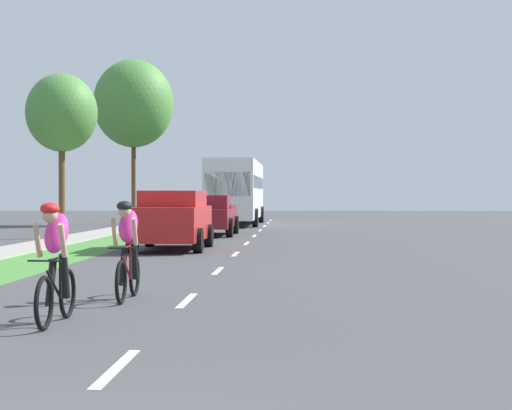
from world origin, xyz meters
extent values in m
plane|color=#424244|center=(0.00, 20.00, 0.00)|extent=(120.00, 120.00, 0.00)
cube|color=#478438|center=(-4.78, 20.00, 0.00)|extent=(2.11, 70.00, 0.01)
cube|color=#9E998E|center=(-6.68, 20.00, 0.00)|extent=(1.68, 70.00, 0.10)
cube|color=white|center=(0.00, 3.64, 0.00)|extent=(0.12, 1.80, 0.01)
cube|color=white|center=(0.00, 8.73, 0.00)|extent=(0.12, 1.80, 0.01)
cube|color=white|center=(0.00, 13.82, 0.00)|extent=(0.12, 1.80, 0.01)
cube|color=white|center=(0.00, 18.91, 0.00)|extent=(0.12, 1.80, 0.01)
cube|color=white|center=(0.00, 24.00, 0.00)|extent=(0.12, 1.80, 0.01)
cube|color=white|center=(0.00, 29.09, 0.00)|extent=(0.12, 1.80, 0.01)
cube|color=white|center=(0.00, 34.18, 0.00)|extent=(0.12, 1.80, 0.01)
cube|color=white|center=(0.00, 39.27, 0.00)|extent=(0.12, 1.80, 0.01)
cube|color=white|center=(0.00, 44.36, 0.00)|extent=(0.12, 1.80, 0.01)
cube|color=white|center=(0.00, 49.45, 0.00)|extent=(0.12, 1.80, 0.01)
torus|color=black|center=(-1.37, 6.80, 0.34)|extent=(0.06, 0.68, 0.68)
torus|color=black|center=(-1.37, 5.76, 0.34)|extent=(0.06, 0.68, 0.68)
cylinder|color=black|center=(-1.37, 6.18, 0.52)|extent=(0.04, 0.59, 0.43)
cylinder|color=black|center=(-1.37, 6.46, 0.62)|extent=(0.04, 0.04, 0.55)
cylinder|color=black|center=(-1.37, 6.23, 0.85)|extent=(0.03, 0.55, 0.03)
cylinder|color=black|center=(-1.37, 5.78, 0.86)|extent=(0.42, 0.02, 0.02)
ellipsoid|color=#CC2D8C|center=(-1.37, 6.30, 1.18)|extent=(0.30, 0.54, 0.63)
sphere|color=tan|center=(-1.37, 6.02, 1.42)|extent=(0.20, 0.20, 0.20)
ellipsoid|color=red|center=(-1.37, 6.02, 1.50)|extent=(0.24, 0.28, 0.16)
cylinder|color=tan|center=(-1.53, 6.02, 1.10)|extent=(0.07, 0.26, 0.45)
cylinder|color=tan|center=(-1.21, 6.02, 1.10)|extent=(0.07, 0.26, 0.45)
cylinder|color=black|center=(-1.47, 6.38, 0.52)|extent=(0.10, 0.30, 0.60)
cylinder|color=black|center=(-1.27, 6.33, 0.62)|extent=(0.10, 0.25, 0.61)
torus|color=black|center=(-0.94, 9.26, 0.34)|extent=(0.06, 0.68, 0.68)
torus|color=black|center=(-0.94, 8.22, 0.34)|extent=(0.06, 0.68, 0.68)
cylinder|color=maroon|center=(-0.94, 8.64, 0.52)|extent=(0.04, 0.59, 0.43)
cylinder|color=maroon|center=(-0.94, 8.92, 0.62)|extent=(0.04, 0.04, 0.55)
cylinder|color=maroon|center=(-0.94, 8.69, 0.85)|extent=(0.03, 0.55, 0.03)
cylinder|color=black|center=(-0.94, 8.24, 0.86)|extent=(0.42, 0.02, 0.02)
ellipsoid|color=#CC2D8C|center=(-0.94, 8.76, 1.18)|extent=(0.30, 0.54, 0.63)
sphere|color=tan|center=(-0.94, 8.48, 1.42)|extent=(0.20, 0.20, 0.20)
ellipsoid|color=black|center=(-0.94, 8.48, 1.50)|extent=(0.24, 0.28, 0.16)
cylinder|color=tan|center=(-1.10, 8.48, 1.10)|extent=(0.07, 0.26, 0.45)
cylinder|color=tan|center=(-0.78, 8.48, 1.10)|extent=(0.07, 0.26, 0.45)
cylinder|color=black|center=(-1.04, 8.84, 0.52)|extent=(0.10, 0.30, 0.60)
cylinder|color=black|center=(-0.84, 8.79, 0.62)|extent=(0.10, 0.25, 0.61)
cube|color=red|center=(-2.04, 20.67, 0.81)|extent=(1.90, 4.70, 1.00)
cube|color=red|center=(-2.04, 20.87, 1.53)|extent=(1.71, 2.91, 0.52)
cube|color=#1E2833|center=(-2.04, 19.61, 1.41)|extent=(1.56, 0.08, 0.44)
cylinder|color=black|center=(-2.99, 19.26, 0.36)|extent=(0.25, 0.72, 0.72)
cylinder|color=black|center=(-1.09, 19.26, 0.36)|extent=(0.25, 0.72, 0.72)
cylinder|color=black|center=(-2.99, 22.08, 0.36)|extent=(0.25, 0.72, 0.72)
cylinder|color=black|center=(-1.09, 22.08, 0.36)|extent=(0.25, 0.72, 0.72)
cube|color=maroon|center=(-1.90, 29.52, 0.72)|extent=(1.96, 5.10, 0.76)
cube|color=maroon|center=(-1.90, 28.75, 1.32)|extent=(1.80, 1.78, 0.64)
cube|color=#1E2833|center=(-1.90, 28.04, 1.30)|extent=(1.67, 0.08, 0.52)
cube|color=maroon|center=(-2.80, 30.54, 1.02)|extent=(0.08, 2.80, 0.40)
cube|color=maroon|center=(-1.00, 30.54, 1.02)|extent=(0.08, 2.80, 0.40)
cube|color=maroon|center=(-1.90, 32.03, 1.02)|extent=(1.80, 0.08, 0.40)
cylinder|color=black|center=(-2.88, 27.99, 0.38)|extent=(0.26, 0.76, 0.76)
cylinder|color=black|center=(-0.92, 27.99, 0.38)|extent=(0.26, 0.76, 0.76)
cylinder|color=black|center=(-2.88, 31.05, 0.38)|extent=(0.26, 0.76, 0.76)
cylinder|color=black|center=(-0.92, 31.05, 0.38)|extent=(0.26, 0.76, 0.76)
cube|color=silver|center=(-1.68, 41.81, 1.93)|extent=(2.50, 11.60, 3.10)
cube|color=#1E2833|center=(-1.68, 41.81, 2.33)|extent=(2.52, 10.67, 0.64)
cube|color=#1E2833|center=(-1.68, 36.04, 2.18)|extent=(2.25, 0.06, 1.20)
cylinder|color=black|center=(-2.93, 38.04, 0.48)|extent=(0.28, 0.96, 0.96)
cylinder|color=black|center=(-0.43, 38.04, 0.48)|extent=(0.28, 0.96, 0.96)
cylinder|color=black|center=(-2.93, 45.00, 0.48)|extent=(0.28, 0.96, 0.96)
cylinder|color=black|center=(-0.43, 45.00, 0.48)|extent=(0.28, 0.96, 0.96)
cylinder|color=brown|center=(-7.19, 26.73, 1.85)|extent=(0.24, 0.24, 3.70)
ellipsoid|color=#478438|center=(-7.19, 26.73, 4.78)|extent=(2.70, 2.70, 2.96)
cylinder|color=brown|center=(-7.15, 40.27, 2.44)|extent=(0.24, 0.24, 4.88)
ellipsoid|color=#478438|center=(-7.15, 40.27, 6.61)|extent=(4.33, 4.33, 4.76)
camera|label=1|loc=(1.75, -4.27, 1.68)|focal=58.15mm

